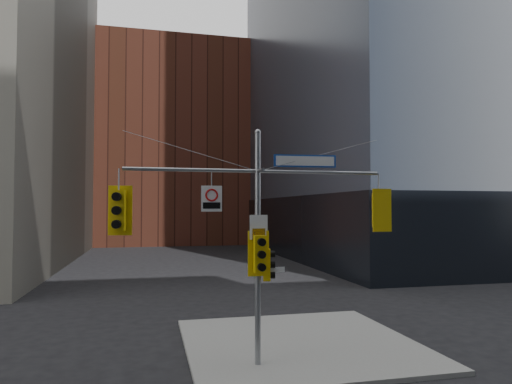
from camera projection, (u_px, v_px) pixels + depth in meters
name	position (u px, v px, depth m)	size (l,w,h in m)	color
sidewalk_corner	(299.00, 343.00, 16.16)	(8.00, 8.00, 0.15)	gray
podium_ne	(444.00, 226.00, 49.46)	(36.40, 36.40, 6.00)	black
brick_midrise	(172.00, 148.00, 68.75)	(26.00, 20.00, 28.00)	brown
signal_assembly	(258.00, 223.00, 13.91)	(8.00, 0.80, 7.30)	gray
traffic_light_west_arm	(119.00, 210.00, 13.01)	(0.68, 0.61, 1.44)	#DFB80B
traffic_light_east_arm	(379.00, 210.00, 14.86)	(0.66, 0.53, 1.39)	#DFB80B
traffic_light_pole_side	(268.00, 265.00, 13.94)	(0.41, 0.35, 0.97)	#DFB80B
traffic_light_pole_front	(260.00, 254.00, 13.62)	(0.65, 0.51, 1.37)	#DFB80B
street_sign_blade	(305.00, 161.00, 14.34)	(2.00, 0.19, 0.39)	#113A9F
regulatory_sign_arm	(212.00, 198.00, 13.60)	(0.62, 0.09, 0.78)	silver
regulatory_sign_pole	(259.00, 228.00, 13.80)	(0.57, 0.09, 0.74)	silver
street_blade_ew	(272.00, 270.00, 13.97)	(0.83, 0.11, 0.17)	silver
street_blade_ns	(254.00, 275.00, 14.30)	(0.11, 0.74, 0.15)	#145926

